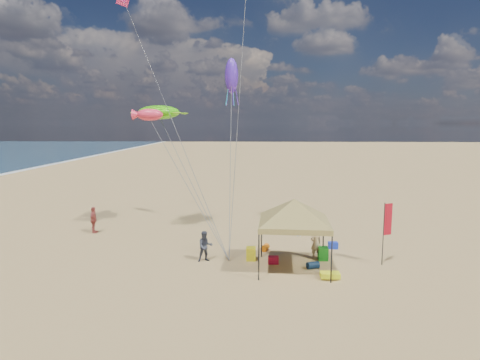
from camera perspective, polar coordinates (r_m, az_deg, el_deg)
The scene contains 18 objects.
ground at distance 21.17m, azimuth -0.28°, elevation -11.94°, with size 280.00×280.00×0.00m, color tan.
canopy_tent at distance 19.88m, azimuth 7.72°, elevation -3.06°, with size 6.68×6.68×4.12m.
feather_flag at distance 21.90m, azimuth 20.11°, elevation -5.82°, with size 0.47×0.21×3.27m.
cooler_red at distance 21.34m, azimuth 4.75°, elevation -11.26°, with size 0.54×0.38×0.38m, color red.
cooler_blue at distance 24.30m, azimuth 13.08°, elevation -9.02°, with size 0.54×0.38×0.38m, color #1731BB.
bag_navy at distance 20.90m, azimuth 10.31°, elevation -11.82°, with size 0.36×0.36×0.60m, color #0E233E.
bag_orange at distance 23.35m, azimuth 3.59°, elevation -9.56°, with size 0.36×0.36×0.60m, color #D2630B.
chair_green at distance 22.21m, azimuth 11.71°, elevation -10.19°, with size 0.50×0.50×0.70m, color #167C18.
chair_yellow at distance 21.73m, azimuth 1.57°, elevation -10.43°, with size 0.50×0.50×0.70m, color yellow.
crate_grey at distance 19.85m, azimuth 12.78°, elevation -13.11°, with size 0.34×0.30×0.28m, color slate.
beach_cart at distance 19.75m, azimuth 12.66°, elevation -13.03°, with size 0.90×0.50×0.24m, color #E3F11A.
person_near_a at distance 22.23m, azimuth 10.71°, elevation -8.83°, with size 0.61×0.40×1.68m, color tan.
person_near_b at distance 21.47m, azimuth -4.97°, elevation -9.37°, with size 0.80×0.62×1.64m, color #323644.
person_near_c at distance 26.29m, azimuth 8.42°, elevation -6.29°, with size 0.99×0.57×1.53m, color beige.
person_far_a at distance 28.48m, azimuth -20.09°, elevation -5.34°, with size 1.03×0.43×1.76m, color #AC4842.
turtle_kite at distance 27.51m, azimuth -11.44°, elevation 9.40°, with size 2.75×2.20×0.92m, color #45D50A.
fish_kite at distance 26.16m, azimuth -12.71°, elevation 9.05°, with size 1.69×0.85×0.75m, color #FF3355.
squid_kite at distance 27.90m, azimuth -1.21°, elevation 14.58°, with size 0.89×0.89×2.32m, color #5528CA.
Camera 1 is at (0.78, -19.88, 7.24)m, focal length 30.03 mm.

